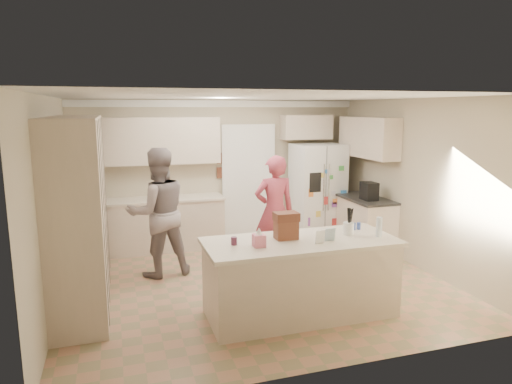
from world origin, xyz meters
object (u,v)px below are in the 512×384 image
object	(u,v)px
coffee_maker	(369,191)
refrigerator	(317,192)
tissue_box	(259,241)
utensil_crock	(349,228)
island_base	(300,279)
dollhouse_body	(286,230)
teen_boy	(158,213)
teen_girl	(274,211)

from	to	relation	value
coffee_maker	refrigerator	bearing A→B (deg)	114.91
refrigerator	tissue_box	size ratio (longest dim) A/B	12.86
utensil_crock	tissue_box	world-z (taller)	utensil_crock
utensil_crock	tissue_box	distance (m)	1.21
utensil_crock	tissue_box	xyz separation A→B (m)	(-1.20, -0.15, -0.00)
island_base	dollhouse_body	bearing A→B (deg)	146.31
coffee_maker	tissue_box	world-z (taller)	coffee_maker
dollhouse_body	tissue_box	bearing A→B (deg)	-153.43
utensil_crock	teen_boy	bearing A→B (deg)	139.65
coffee_maker	utensil_crock	distance (m)	2.32
island_base	teen_girl	xyz separation A→B (m)	(0.30, 1.78, 0.43)
coffee_maker	island_base	bearing A→B (deg)	-137.17
island_base	tissue_box	xyz separation A→B (m)	(-0.55, -0.10, 0.56)
coffee_maker	island_base	world-z (taller)	coffee_maker
refrigerator	teen_girl	distance (m)	1.71
refrigerator	island_base	xyz separation A→B (m)	(-1.57, -2.93, -0.46)
island_base	teen_boy	distance (m)	2.42
coffee_maker	dollhouse_body	size ratio (longest dim) A/B	1.15
island_base	utensil_crock	distance (m)	0.86
refrigerator	dollhouse_body	xyz separation A→B (m)	(-1.72, -2.83, 0.14)
refrigerator	teen_girl	xyz separation A→B (m)	(-1.27, -1.15, -0.03)
island_base	dollhouse_body	world-z (taller)	dollhouse_body
dollhouse_body	utensil_crock	bearing A→B (deg)	-3.58
teen_boy	teen_girl	xyz separation A→B (m)	(1.78, -0.07, -0.08)
teen_boy	dollhouse_body	bearing A→B (deg)	117.71
refrigerator	teen_boy	bearing A→B (deg)	-163.63
dollhouse_body	teen_girl	bearing A→B (deg)	74.85
refrigerator	island_base	distance (m)	3.36
dollhouse_body	teen_boy	world-z (taller)	teen_boy
island_base	utensil_crock	size ratio (longest dim) A/B	14.67
island_base	teen_girl	size ratio (longest dim) A/B	1.26
tissue_box	teen_boy	world-z (taller)	teen_boy
tissue_box	teen_boy	bearing A→B (deg)	115.28
coffee_maker	tissue_box	distance (m)	3.28
utensil_crock	teen_boy	world-z (taller)	teen_boy
refrigerator	coffee_maker	bearing A→B (deg)	-68.17
refrigerator	utensil_crock	distance (m)	3.02
tissue_box	island_base	bearing A→B (deg)	10.30
island_base	dollhouse_body	distance (m)	0.62
refrigerator	dollhouse_body	world-z (taller)	refrigerator
coffee_maker	utensil_crock	size ratio (longest dim) A/B	2.00
tissue_box	utensil_crock	bearing A→B (deg)	7.13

